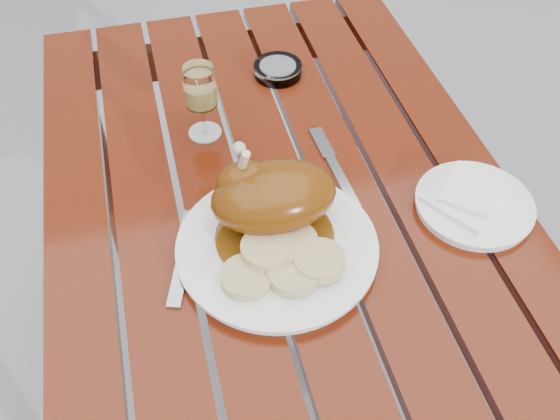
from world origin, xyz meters
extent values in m
plane|color=slate|center=(0.00, 0.00, 0.00)|extent=(60.00, 60.00, 0.00)
cube|color=#60200B|center=(0.00, 0.00, 0.38)|extent=(0.80, 1.20, 0.75)
cylinder|color=white|center=(-0.04, -0.14, 0.76)|extent=(0.39, 0.39, 0.02)
cylinder|color=#5A320A|center=(-0.04, -0.12, 0.77)|extent=(0.19, 0.19, 0.00)
ellipsoid|color=#733A08|center=(-0.03, -0.09, 0.82)|extent=(0.20, 0.13, 0.10)
ellipsoid|color=#733A08|center=(-0.07, -0.06, 0.84)|extent=(0.09, 0.06, 0.08)
cylinder|color=#C6B28C|center=(-0.08, -0.06, 0.86)|extent=(0.03, 0.05, 0.11)
cylinder|color=tan|center=(-0.10, -0.20, 0.78)|extent=(0.08, 0.08, 0.02)
cylinder|color=tan|center=(-0.03, -0.21, 0.78)|extent=(0.08, 0.08, 0.02)
cylinder|color=tan|center=(0.01, -0.20, 0.79)|extent=(0.08, 0.08, 0.02)
cylinder|color=tan|center=(-0.02, -0.16, 0.79)|extent=(0.08, 0.08, 0.02)
cylinder|color=tan|center=(-0.06, -0.16, 0.80)|extent=(0.08, 0.08, 0.02)
cylinder|color=tan|center=(-0.10, 0.17, 0.82)|extent=(0.08, 0.08, 0.15)
cylinder|color=white|center=(0.31, -0.13, 0.76)|extent=(0.20, 0.20, 0.02)
cube|color=white|center=(0.30, -0.12, 0.77)|extent=(0.16, 0.16, 0.01)
cylinder|color=#B2B7BC|center=(0.08, 0.32, 0.76)|extent=(0.12, 0.12, 0.03)
cube|color=gray|center=(-0.19, -0.12, 0.75)|extent=(0.08, 0.17, 0.01)
cube|color=gray|center=(0.11, 0.01, 0.75)|extent=(0.03, 0.18, 0.01)
camera|label=1|loc=(-0.19, -0.74, 1.53)|focal=40.00mm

